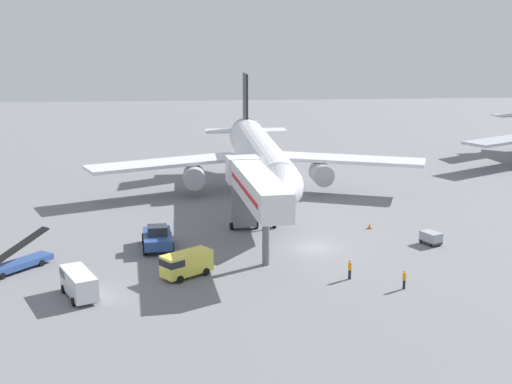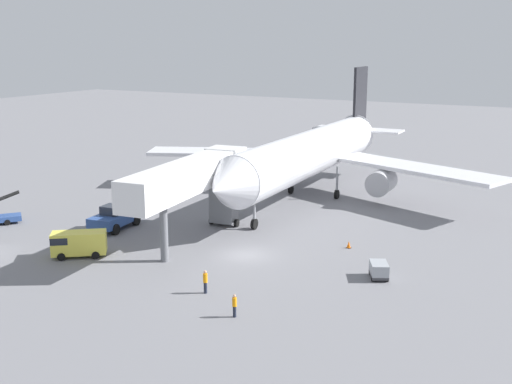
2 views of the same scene
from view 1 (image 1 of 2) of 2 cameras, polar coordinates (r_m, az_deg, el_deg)
ground_plane at (r=70.33m, az=4.84°, el=-4.60°), size 300.00×300.00×0.00m
airplane_at_gate at (r=90.47m, az=0.22°, el=3.09°), size 45.88×46.54×15.07m
jet_bridge at (r=68.75m, az=-0.13°, el=0.34°), size 5.07×19.50×8.06m
pushback_tug at (r=69.97m, az=-8.21°, el=-3.79°), size 3.49×5.98×2.47m
belt_loader_truck at (r=66.90m, az=-19.33°, el=-5.58°), size 5.90×6.59×3.34m
service_van_near_center at (r=61.84m, az=-5.91°, el=-5.93°), size 4.88×4.31×2.24m
service_van_mid_center at (r=59.01m, az=-14.59°, el=-7.28°), size 3.81×5.43×2.21m
baggage_cart_far_left at (r=73.02m, az=14.37°, el=-3.70°), size 2.12×2.47×1.31m
ground_crew_worker_foreground at (r=61.62m, az=7.83°, el=-6.36°), size 0.47×0.47×1.81m
ground_crew_worker_midground at (r=60.21m, az=12.26°, el=-7.11°), size 0.45×0.45×1.67m
safety_cone_alpha at (r=77.48m, az=9.45°, el=-2.78°), size 0.44×0.44×0.68m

